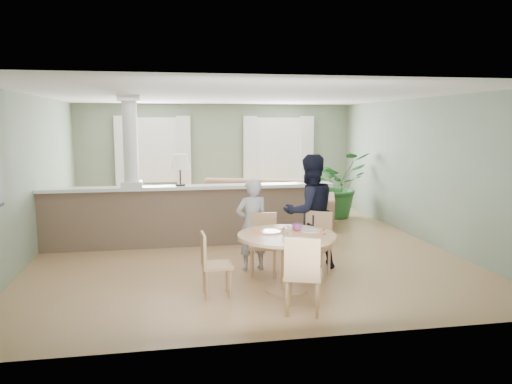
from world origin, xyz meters
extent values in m
plane|color=tan|center=(0.00, 0.00, 0.00)|extent=(8.00, 8.00, 0.00)
cube|color=gray|center=(0.00, 4.00, 1.35)|extent=(7.00, 0.02, 2.70)
cube|color=gray|center=(-3.50, 0.00, 1.35)|extent=(0.02, 8.00, 2.70)
cube|color=gray|center=(3.50, 0.00, 1.35)|extent=(0.02, 8.00, 2.70)
cube|color=gray|center=(0.00, -4.00, 1.35)|extent=(7.00, 0.02, 2.70)
cube|color=white|center=(0.00, 0.00, 2.70)|extent=(7.00, 8.00, 0.02)
cube|color=white|center=(-1.60, 3.97, 1.55)|extent=(1.10, 0.02, 1.50)
cube|color=white|center=(-1.60, 3.94, 1.55)|extent=(1.22, 0.04, 1.62)
cube|color=white|center=(1.60, 3.97, 1.55)|extent=(1.10, 0.02, 1.50)
cube|color=white|center=(1.60, 3.94, 1.55)|extent=(1.22, 0.04, 1.62)
cube|color=silver|center=(-2.35, 3.88, 1.25)|extent=(0.35, 0.10, 2.30)
cube|color=silver|center=(-0.85, 3.88, 1.25)|extent=(0.35, 0.10, 2.30)
cube|color=silver|center=(0.85, 3.88, 1.25)|extent=(0.35, 0.10, 2.30)
cube|color=silver|center=(2.35, 3.88, 1.25)|extent=(0.35, 0.10, 2.30)
cube|color=brown|center=(-0.90, 0.20, 0.53)|extent=(5.20, 0.22, 1.05)
cube|color=white|center=(-0.90, 0.20, 1.08)|extent=(5.32, 0.36, 0.06)
cube|color=white|center=(-1.90, 0.20, 1.16)|extent=(0.36, 0.36, 0.10)
cylinder|color=white|center=(-1.90, 0.20, 1.91)|extent=(0.26, 0.26, 1.39)
cube|color=white|center=(-1.90, 0.20, 2.65)|extent=(0.38, 0.38, 0.10)
cylinder|color=black|center=(-1.05, 0.20, 1.12)|extent=(0.18, 0.18, 0.03)
cylinder|color=black|center=(-1.05, 0.20, 1.28)|extent=(0.03, 0.03, 0.28)
cone|color=#FAEBCF|center=(-1.05, 0.20, 1.55)|extent=(0.36, 0.36, 0.26)
imported|color=olive|center=(0.65, 1.80, 0.49)|extent=(3.58, 2.30, 0.98)
imported|color=#265F28|center=(2.67, 2.38, 0.78)|extent=(1.73, 1.61, 1.55)
cylinder|color=tan|center=(0.24, -2.55, 0.02)|extent=(0.54, 0.54, 0.04)
cylinder|color=tan|center=(0.24, -2.55, 0.39)|extent=(0.15, 0.15, 0.70)
cylinder|color=tan|center=(0.24, -2.55, 0.76)|extent=(1.30, 1.30, 0.04)
cube|color=red|center=(0.05, -2.37, 0.79)|extent=(0.47, 0.35, 0.01)
cube|color=red|center=(0.57, -2.42, 0.79)|extent=(0.54, 0.46, 0.01)
cylinder|color=silver|center=(0.05, -2.40, 0.80)|extent=(0.28, 0.28, 0.01)
cylinder|color=silver|center=(0.59, -2.44, 0.80)|extent=(0.28, 0.28, 0.01)
cylinder|color=white|center=(0.22, -2.58, 0.84)|extent=(0.08, 0.08, 0.09)
cube|color=silver|center=(-0.01, -2.46, 0.81)|extent=(0.02, 0.19, 0.00)
cube|color=silver|center=(-0.14, -2.42, 0.79)|extent=(0.02, 0.23, 0.00)
cylinder|color=white|center=(0.72, -2.66, 0.82)|extent=(0.04, 0.04, 0.07)
cylinder|color=silver|center=(0.72, -2.66, 0.86)|extent=(0.04, 0.04, 0.01)
imported|color=#2741B6|center=(0.42, -2.39, 0.84)|extent=(0.13, 0.13, 0.10)
cube|color=tan|center=(0.08, -1.76, 0.44)|extent=(0.49, 0.49, 0.05)
cylinder|color=tan|center=(-0.12, -1.89, 0.21)|extent=(0.04, 0.04, 0.42)
cylinder|color=tan|center=(0.21, -1.96, 0.21)|extent=(0.04, 0.04, 0.42)
cylinder|color=tan|center=(-0.05, -1.57, 0.21)|extent=(0.04, 0.04, 0.42)
cylinder|color=tan|center=(0.28, -1.64, 0.21)|extent=(0.04, 0.04, 0.42)
cube|color=tan|center=(0.12, -1.58, 0.68)|extent=(0.39, 0.12, 0.45)
cube|color=tan|center=(0.78, -2.01, 0.46)|extent=(0.60, 0.60, 0.05)
cylinder|color=tan|center=(0.54, -2.05, 0.22)|extent=(0.04, 0.04, 0.44)
cylinder|color=tan|center=(0.82, -2.26, 0.22)|extent=(0.04, 0.04, 0.44)
cylinder|color=tan|center=(0.75, -1.77, 0.22)|extent=(0.04, 0.04, 0.44)
cylinder|color=tan|center=(1.03, -1.98, 0.22)|extent=(0.04, 0.04, 0.44)
cube|color=tan|center=(0.90, -1.86, 0.71)|extent=(0.35, 0.28, 0.47)
cube|color=tan|center=(0.26, -3.29, 0.46)|extent=(0.55, 0.55, 0.05)
cylinder|color=tan|center=(0.48, -3.19, 0.22)|extent=(0.04, 0.04, 0.44)
cylinder|color=tan|center=(0.16, -3.07, 0.22)|extent=(0.04, 0.04, 0.44)
cylinder|color=tan|center=(0.37, -3.52, 0.22)|extent=(0.04, 0.04, 0.44)
cylinder|color=tan|center=(0.04, -3.40, 0.22)|extent=(0.04, 0.04, 0.44)
cube|color=tan|center=(0.20, -3.48, 0.71)|extent=(0.40, 0.18, 0.47)
cube|color=tan|center=(-0.68, -2.54, 0.41)|extent=(0.39, 0.39, 0.05)
cylinder|color=tan|center=(-0.52, -2.69, 0.19)|extent=(0.04, 0.04, 0.39)
cylinder|color=tan|center=(-0.53, -2.38, 0.19)|extent=(0.04, 0.04, 0.39)
cylinder|color=tan|center=(-0.83, -2.70, 0.19)|extent=(0.04, 0.04, 0.39)
cylinder|color=tan|center=(-0.84, -2.39, 0.19)|extent=(0.04, 0.04, 0.39)
cube|color=tan|center=(-0.85, -2.55, 0.63)|extent=(0.05, 0.36, 0.41)
imported|color=#99989D|center=(-0.03, -1.47, 0.70)|extent=(0.57, 0.43, 1.41)
imported|color=black|center=(0.84, -1.55, 0.88)|extent=(0.99, 0.85, 1.77)
camera|label=1|loc=(-1.30, -8.78, 2.25)|focal=35.00mm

